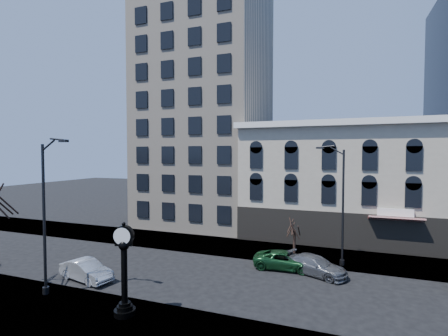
% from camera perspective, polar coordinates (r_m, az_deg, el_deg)
% --- Properties ---
extents(ground, '(160.00, 160.00, 0.00)m').
position_cam_1_polar(ground, '(26.32, -7.48, -17.97)').
color(ground, black).
rests_on(ground, ground).
extents(sidewalk_far, '(160.00, 6.00, 0.12)m').
position_cam_1_polar(sidewalk_far, '(33.24, -0.87, -13.47)').
color(sidewalk_far, gray).
rests_on(sidewalk_far, ground).
extents(sidewalk_near, '(160.00, 6.00, 0.12)m').
position_cam_1_polar(sidewalk_near, '(20.17, -19.18, -24.55)').
color(sidewalk_near, gray).
rests_on(sidewalk_near, ground).
extents(cream_tower, '(15.90, 15.40, 42.50)m').
position_cam_1_polar(cream_tower, '(45.51, -3.22, 15.31)').
color(cream_tower, beige).
rests_on(cream_tower, ground).
extents(victorian_row, '(22.60, 11.19, 12.50)m').
position_cam_1_polar(victorian_row, '(37.85, 20.91, -2.54)').
color(victorian_row, '#B8AD98').
rests_on(victorian_row, ground).
extents(street_clock, '(1.20, 1.20, 5.27)m').
position_cam_1_polar(street_clock, '(19.90, -17.12, -17.24)').
color(street_clock, black).
rests_on(street_clock, sidewalk_near).
extents(street_lamp_near, '(2.66, 0.49, 10.26)m').
position_cam_1_polar(street_lamp_near, '(23.09, -28.09, -1.10)').
color(street_lamp_near, black).
rests_on(street_lamp_near, sidewalk_near).
extents(street_lamp_far, '(2.57, 0.68, 9.96)m').
position_cam_1_polar(street_lamp_far, '(27.99, 18.79, -0.83)').
color(street_lamp_far, black).
rests_on(street_lamp_far, sidewalk_far).
extents(bare_tree_far, '(2.16, 2.16, 3.71)m').
position_cam_1_polar(bare_tree_far, '(29.85, 12.28, -9.74)').
color(bare_tree_far, '#301F18').
rests_on(bare_tree_far, sidewalk_far).
extents(car_near_b, '(4.63, 2.39, 1.45)m').
position_cam_1_polar(car_near_b, '(26.66, -23.04, -16.23)').
color(car_near_b, '#A5A8AD').
rests_on(car_near_b, ground).
extents(car_far_a, '(5.07, 2.50, 1.38)m').
position_cam_1_polar(car_far_a, '(27.38, 10.69, -15.64)').
color(car_far_a, '#143F1E').
rests_on(car_far_a, ground).
extents(car_far_b, '(5.26, 3.73, 1.41)m').
position_cam_1_polar(car_far_b, '(26.69, 15.75, -16.14)').
color(car_far_b, '#595B60').
rests_on(car_far_b, ground).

